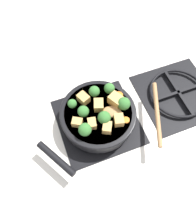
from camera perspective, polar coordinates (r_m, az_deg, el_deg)
ground_plane at (r=0.88m, az=0.00°, el=-2.59°), size 2.40×2.40×0.00m
front_burner_grate at (r=0.86m, az=0.00°, el=-2.26°), size 0.31×0.31×0.03m
rear_burner_grate at (r=0.98m, az=20.07°, el=4.58°), size 0.31×0.31×0.03m
skillet_pan at (r=0.82m, az=-0.11°, el=-0.96°), size 0.33×0.38×0.06m
wooden_spoon at (r=0.80m, az=10.58°, el=-0.12°), size 0.24×0.25×0.02m
tofu_cube_center_large at (r=0.76m, az=2.39°, el=-4.09°), size 0.05×0.05×0.03m
tofu_cube_near_handle at (r=0.76m, az=-1.58°, el=-3.04°), size 0.04×0.04×0.03m
tofu_cube_east_chunk at (r=0.77m, az=5.46°, el=-2.11°), size 0.05×0.04×0.03m
tofu_cube_west_chunk at (r=0.80m, az=4.68°, el=3.13°), size 0.06×0.06×0.04m
tofu_cube_back_piece at (r=0.81m, az=-3.84°, el=3.58°), size 0.05×0.05×0.03m
tofu_cube_front_piece at (r=0.79m, az=0.15°, el=1.81°), size 0.05×0.05×0.03m
tofu_cube_mid_small at (r=0.77m, az=-5.46°, el=-2.73°), size 0.04×0.04×0.03m
broccoli_floret_near_spoon at (r=0.77m, az=-3.86°, el=0.17°), size 0.04×0.04×0.05m
broccoli_floret_center_top at (r=0.74m, az=-3.43°, el=-4.60°), size 0.05×0.05×0.05m
broccoli_floret_east_rim at (r=0.79m, az=-6.75°, el=2.16°), size 0.03×0.03×0.04m
broccoli_floret_west_rim at (r=0.76m, az=1.64°, el=-1.45°), size 0.05×0.05×0.05m
broccoli_floret_north_edge at (r=0.82m, az=2.99°, el=6.15°), size 0.04×0.04×0.05m
broccoli_floret_south_cluster at (r=0.81m, az=-0.97°, el=5.40°), size 0.04×0.04×0.05m
broccoli_floret_mid_floret at (r=0.79m, az=6.75°, el=2.18°), size 0.05×0.05×0.05m
carrot_slice_orange_thin at (r=0.79m, az=7.34°, el=-2.09°), size 0.03×0.03×0.01m
carrot_slice_near_center at (r=0.83m, az=5.44°, el=4.37°), size 0.03×0.03×0.01m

